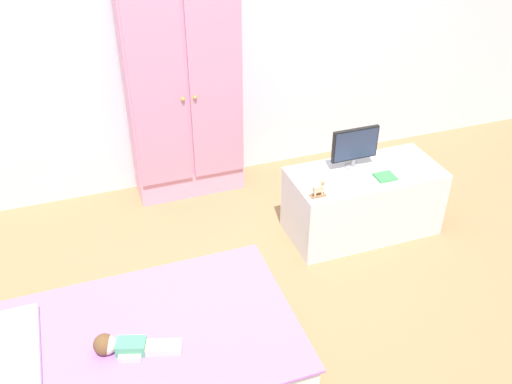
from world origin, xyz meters
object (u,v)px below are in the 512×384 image
Objects in this scene: tv_monitor at (355,146)px; book_green at (385,177)px; bed at (137,359)px; wardrobe at (183,89)px; rocking_horse_toy at (320,188)px; doll at (121,346)px; tv_stand at (363,201)px.

tv_monitor reaches higher than book_green.
wardrobe is at bearing 67.59° from bed.
rocking_horse_toy is at bearing -146.25° from tv_monitor.
book_green is at bearing 5.80° from rocking_horse_toy.
rocking_horse_toy reaches higher than bed.
wardrobe is (0.64, 1.56, 0.65)m from bed.
wardrobe is at bearing 66.55° from doll.
doll is (-0.06, -0.06, 0.18)m from bed.
tv_stand is at bearing -42.40° from wardrobe.
book_green is at bearing -43.50° from wardrobe.
bed is 0.98× the size of wardrobe.
tv_stand is 0.26m from book_green.
rocking_horse_toy is 0.47m from book_green.
bed is 1.73m from tv_stand.
rocking_horse_toy is at bearing 25.32° from bed.
doll is 1.40m from rocking_horse_toy.
doll is 3.37× the size of rocking_horse_toy.
doll is 1.81m from tv_monitor.
tv_monitor is 2.65× the size of rocking_horse_toy.
bed is at bearing -152.70° from tv_monitor.
tv_stand is at bearing 20.74° from rocking_horse_toy.
doll is at bearing -158.69° from book_green.
tv_monitor is (0.88, -0.77, -0.18)m from wardrobe.
tv_monitor is at bearing 125.85° from tv_stand.
doll is 1.82m from wardrobe.
tv_stand is (0.93, -0.85, -0.56)m from wardrobe.
tv_stand is 8.32× the size of rocking_horse_toy.
bed is 13.34× the size of rocking_horse_toy.
tv_monitor is 0.42m from rocking_horse_toy.
tv_stand is 3.14× the size of tv_monitor.
wardrobe is (0.70, 1.62, 0.47)m from doll.
bed is 1.36m from rocking_horse_toy.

